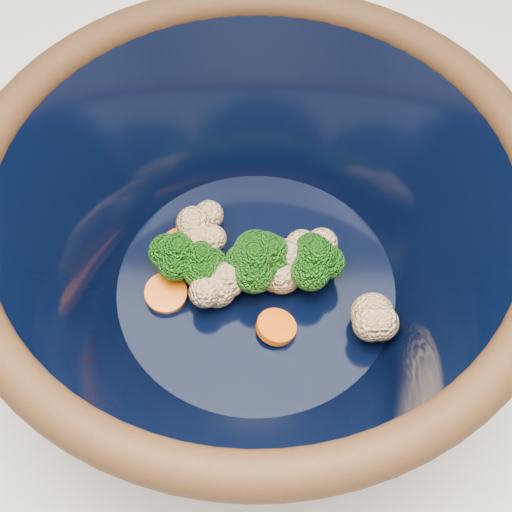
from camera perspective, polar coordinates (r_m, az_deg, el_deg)
The scene contains 3 objects.
counter at distance 0.99m, azimuth 2.25°, elevation -19.77°, with size 1.20×1.20×0.90m, color silver.
mixing_bowl at distance 0.51m, azimuth 0.00°, elevation 1.01°, with size 0.40×0.40×0.17m.
vegetable_pile at distance 0.54m, azimuth 0.41°, elevation -0.49°, with size 0.19×0.12×0.05m.
Camera 1 is at (-0.03, -0.22, 1.42)m, focal length 50.00 mm.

